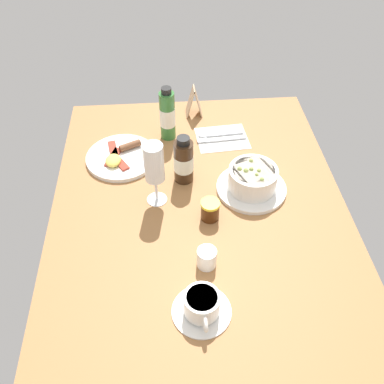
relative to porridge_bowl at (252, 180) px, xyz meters
The scene contains 11 objects.
ground_plane 18.02cm from the porridge_bowl, 112.49° to the left, with size 110.00×84.00×3.00cm, color #9E6B3D.
porridge_bowl is the anchor object (origin of this frame).
cutlery_setting 26.06cm from the porridge_bowl, 13.14° to the left, with size 15.10×17.96×0.90cm.
coffee_cup 42.82cm from the porridge_bowl, 154.62° to the left, with size 13.82×13.78×6.42cm.
creamer_jug 30.05cm from the porridge_bowl, 148.48° to the left, with size 4.89×5.81×5.92cm.
wine_glass 29.46cm from the porridge_bowl, 94.01° to the left, with size 5.88×5.88×19.89cm.
jam_jar 16.71cm from the porridge_bowl, 126.74° to the left, with size 5.32×5.32×5.99cm.
sauce_bottle_brown 20.77cm from the porridge_bowl, 72.32° to the left, with size 5.86×5.86×15.66cm.
sauce_bottle_green 36.50cm from the porridge_bowl, 40.43° to the left, with size 5.08×5.08×18.74cm.
breakfast_plate 42.54cm from the porridge_bowl, 66.69° to the left, with size 22.42×22.42×3.70cm.
menu_card 42.40cm from the porridge_bowl, 18.98° to the left, with size 5.28×5.79×10.74cm.
Camera 1 is at (-80.33, 8.39, 87.91)cm, focal length 39.36 mm.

